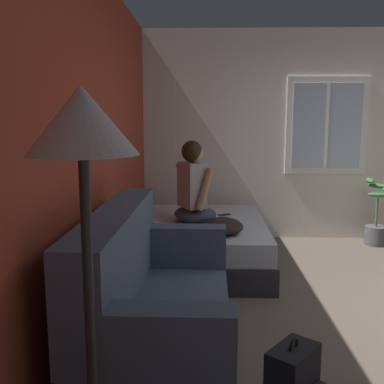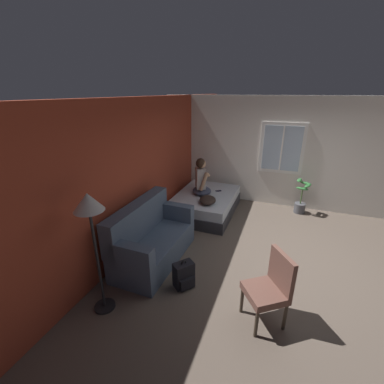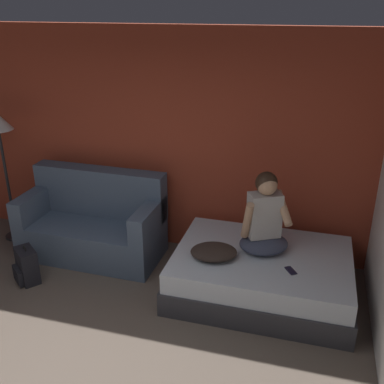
% 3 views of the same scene
% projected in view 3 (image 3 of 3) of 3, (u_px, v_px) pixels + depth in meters
% --- Properties ---
extents(wall_back_accent, '(10.00, 0.16, 2.70)m').
position_uv_depth(wall_back_accent, '(163.00, 141.00, 5.48)').
color(wall_back_accent, '#993823').
rests_on(wall_back_accent, ground).
extents(bed, '(1.88, 1.36, 0.48)m').
position_uv_depth(bed, '(261.00, 274.00, 4.80)').
color(bed, '#2D2D33').
rests_on(bed, ground).
extents(couch, '(1.71, 0.84, 1.04)m').
position_uv_depth(couch, '(94.00, 224.00, 5.55)').
color(couch, '#47566B').
rests_on(couch, ground).
extents(person_seated, '(0.66, 0.63, 0.88)m').
position_uv_depth(person_seated, '(265.00, 220.00, 4.67)').
color(person_seated, '#383D51').
rests_on(person_seated, bed).
extents(backpack, '(0.35, 0.35, 0.46)m').
position_uv_depth(backpack, '(26.00, 266.00, 5.03)').
color(backpack, black).
rests_on(backpack, ground).
extents(throw_pillow, '(0.55, 0.46, 0.14)m').
position_uv_depth(throw_pillow, '(214.00, 252.00, 4.62)').
color(throw_pillow, '#2D231E').
rests_on(throw_pillow, bed).
extents(cell_phone, '(0.14, 0.16, 0.01)m').
position_uv_depth(cell_phone, '(291.00, 271.00, 4.42)').
color(cell_phone, black).
rests_on(cell_phone, bed).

